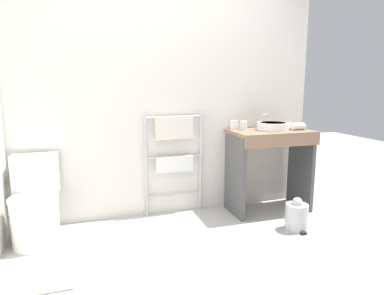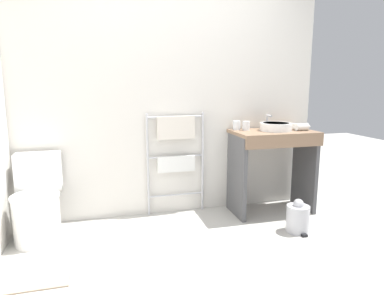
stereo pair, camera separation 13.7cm
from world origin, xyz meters
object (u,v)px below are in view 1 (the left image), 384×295
object	(u,v)px
hair_dryer	(298,126)
trash_bin	(297,216)
towel_radiator	(174,148)
sink_basin	(273,126)
cup_near_wall	(234,125)
cup_near_edge	(244,125)
toilet	(35,207)

from	to	relation	value
hair_dryer	trash_bin	distance (m)	0.97
towel_radiator	sink_basin	distance (m)	1.06
sink_basin	cup_near_wall	world-z (taller)	cup_near_wall
cup_near_edge	sink_basin	bearing A→B (deg)	-21.75
hair_dryer	trash_bin	world-z (taller)	hair_dryer
towel_radiator	hair_dryer	xyz separation A→B (m)	(1.29, -0.27, 0.21)
towel_radiator	cup_near_edge	bearing A→B (deg)	-8.59
cup_near_wall	trash_bin	distance (m)	1.11
sink_basin	hair_dryer	size ratio (longest dim) A/B	1.87
towel_radiator	sink_basin	bearing A→B (deg)	-12.43
sink_basin	hair_dryer	bearing A→B (deg)	-10.42
toilet	cup_near_wall	bearing A→B (deg)	6.25
toilet	trash_bin	distance (m)	2.36
cup_near_wall	trash_bin	xyz separation A→B (m)	(0.34, -0.70, -0.79)
sink_basin	hair_dryer	world-z (taller)	sink_basin
towel_radiator	sink_basin	xyz separation A→B (m)	(1.01, -0.22, 0.21)
toilet	sink_basin	size ratio (longest dim) A/B	2.28
cup_near_wall	cup_near_edge	world-z (taller)	cup_near_wall
cup_near_wall	trash_bin	size ratio (longest dim) A/B	0.31
toilet	trash_bin	bearing A→B (deg)	-11.93
sink_basin	cup_near_edge	bearing A→B (deg)	158.25
toilet	cup_near_edge	world-z (taller)	cup_near_edge
cup_near_edge	towel_radiator	bearing A→B (deg)	171.41
sink_basin	cup_near_edge	xyz separation A→B (m)	(-0.28, 0.11, 0.00)
toilet	cup_near_edge	xyz separation A→B (m)	(2.05, 0.17, 0.61)
towel_radiator	trash_bin	distance (m)	1.37
toilet	hair_dryer	distance (m)	2.67
toilet	cup_near_wall	world-z (taller)	cup_near_wall
sink_basin	trash_bin	distance (m)	0.96
toilet	towel_radiator	size ratio (longest dim) A/B	0.70
cup_near_wall	sink_basin	bearing A→B (deg)	-23.54
towel_radiator	cup_near_wall	world-z (taller)	towel_radiator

